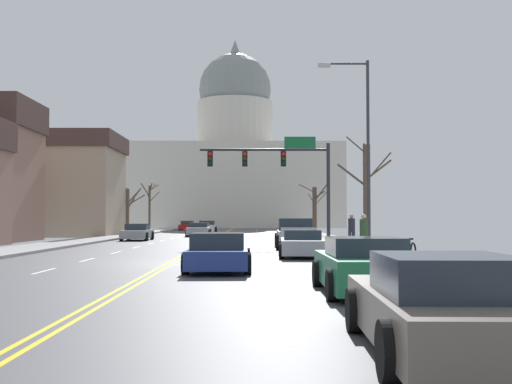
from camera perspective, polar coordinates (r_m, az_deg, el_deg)
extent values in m
cube|color=#4A4A50|center=(23.37, -7.72, -6.45)|extent=(14.00, 180.00, 0.06)
cube|color=yellow|center=(23.39, -8.02, -6.37)|extent=(0.10, 176.40, 0.00)
cube|color=yellow|center=(23.36, -7.43, -6.38)|extent=(0.10, 176.40, 0.00)
cube|color=silver|center=(9.58, 2.79, -12.35)|extent=(0.12, 2.20, 0.00)
cube|color=silver|center=(14.72, 1.68, -8.81)|extent=(0.12, 2.20, 0.00)
cube|color=silver|center=(19.90, 1.15, -7.11)|extent=(0.12, 2.20, 0.00)
cube|color=silver|center=(25.08, 0.84, -6.11)|extent=(0.12, 2.20, 0.00)
cube|color=silver|center=(30.27, 0.64, -5.46)|extent=(0.12, 2.20, 0.00)
cube|color=silver|center=(35.46, 0.50, -4.99)|extent=(0.12, 2.20, 0.00)
cube|color=silver|center=(40.66, 0.40, -4.65)|extent=(0.12, 2.20, 0.00)
cube|color=silver|center=(45.85, 0.31, -4.38)|extent=(0.12, 2.20, 0.00)
cube|color=silver|center=(51.05, 0.25, -4.16)|extent=(0.12, 2.20, 0.00)
cube|color=silver|center=(56.25, 0.20, -3.99)|extent=(0.12, 2.20, 0.00)
cube|color=silver|center=(61.44, 0.15, -3.85)|extent=(0.12, 2.20, 0.00)
cube|color=silver|center=(66.64, 0.11, -3.73)|extent=(0.12, 2.20, 0.00)
cube|color=silver|center=(71.84, 0.08, -3.62)|extent=(0.12, 2.20, 0.00)
cube|color=silver|center=(77.04, 0.06, -3.53)|extent=(0.12, 2.20, 0.00)
cube|color=silver|center=(82.24, 0.03, -3.45)|extent=(0.12, 2.20, 0.00)
cube|color=silver|center=(87.44, 0.01, -3.38)|extent=(0.12, 2.20, 0.00)
cube|color=silver|center=(20.92, -18.53, -6.76)|extent=(0.12, 2.20, 0.00)
cube|color=silver|center=(25.90, -14.92, -5.92)|extent=(0.12, 2.20, 0.00)
cube|color=silver|center=(30.95, -12.48, -5.33)|extent=(0.12, 2.20, 0.00)
cube|color=silver|center=(36.05, -10.74, -4.91)|extent=(0.12, 2.20, 0.00)
cube|color=silver|center=(41.17, -9.43, -4.59)|extent=(0.12, 2.20, 0.00)
cube|color=silver|center=(46.31, -8.41, -4.33)|extent=(0.12, 2.20, 0.00)
cube|color=silver|center=(51.46, -7.59, -4.13)|extent=(0.12, 2.20, 0.00)
cube|color=silver|center=(56.62, -6.92, -3.96)|extent=(0.12, 2.20, 0.00)
cube|color=silver|center=(61.78, -6.37, -3.82)|extent=(0.12, 2.20, 0.00)
cube|color=silver|center=(66.96, -5.90, -3.71)|extent=(0.12, 2.20, 0.00)
cube|color=silver|center=(72.13, -5.50, -3.60)|extent=(0.12, 2.20, 0.00)
cube|color=silver|center=(77.31, -5.15, -3.52)|extent=(0.12, 2.20, 0.00)
cube|color=silver|center=(82.49, -4.85, -3.44)|extent=(0.12, 2.20, 0.00)
cube|color=silver|center=(87.68, -4.58, -3.37)|extent=(0.12, 2.20, 0.00)
cube|color=gray|center=(23.82, 13.12, -6.10)|extent=(3.00, 180.00, 0.14)
cylinder|color=#28282D|center=(38.62, 6.53, -0.07)|extent=(0.22, 0.22, 6.04)
cylinder|color=#28282D|center=(38.54, 0.73, 3.82)|extent=(7.80, 0.16, 0.16)
cube|color=black|center=(38.52, 2.48, 2.99)|extent=(0.32, 0.28, 0.92)
sphere|color=red|center=(38.39, 2.49, 3.43)|extent=(0.22, 0.22, 0.22)
sphere|color=#332B05|center=(38.36, 2.49, 3.01)|extent=(0.22, 0.22, 0.22)
sphere|color=black|center=(38.34, 2.49, 2.60)|extent=(0.22, 0.22, 0.22)
cube|color=black|center=(38.48, -1.01, 2.99)|extent=(0.32, 0.28, 0.92)
sphere|color=red|center=(38.35, -1.01, 3.43)|extent=(0.22, 0.22, 0.22)
sphere|color=#332B05|center=(38.32, -1.01, 3.02)|extent=(0.22, 0.22, 0.22)
sphere|color=black|center=(38.29, -1.01, 2.60)|extent=(0.22, 0.22, 0.22)
cube|color=black|center=(38.56, -4.14, 2.99)|extent=(0.32, 0.28, 0.92)
sphere|color=red|center=(38.43, -4.16, 3.43)|extent=(0.22, 0.22, 0.22)
sphere|color=#332B05|center=(38.40, -4.16, 3.01)|extent=(0.22, 0.22, 0.22)
sphere|color=black|center=(38.38, -4.16, 2.59)|extent=(0.22, 0.22, 0.22)
cube|color=#146033|center=(38.71, 3.98, 4.47)|extent=(1.90, 0.06, 0.70)
cylinder|color=#333338|center=(28.95, 10.06, 3.25)|extent=(0.14, 0.14, 8.63)
cylinder|color=#333338|center=(29.49, 8.09, 11.35)|extent=(1.96, 0.09, 0.09)
cube|color=#B2B2AD|center=(29.35, 6.16, 11.27)|extent=(0.56, 0.24, 0.16)
cube|color=beige|center=(107.82, -1.91, 0.40)|extent=(34.88, 21.70, 13.44)
cylinder|color=beige|center=(108.84, -1.91, 6.03)|extent=(12.82, 12.82, 7.95)
sphere|color=gray|center=(109.90, -1.90, 9.19)|extent=(12.31, 12.31, 12.31)
cone|color=gray|center=(111.59, -1.90, 12.90)|extent=(1.80, 1.80, 2.40)
cube|color=#ADB2B7|center=(34.26, 3.60, -4.11)|extent=(2.01, 5.33, 0.73)
cube|color=#1E2833|center=(34.98, 3.53, -2.93)|extent=(1.80, 1.83, 0.67)
cube|color=#ADB2B7|center=(31.66, 3.85, -3.40)|extent=(1.78, 0.13, 0.22)
cylinder|color=black|center=(35.82, 1.92, -4.33)|extent=(0.29, 0.80, 0.80)
cylinder|color=black|center=(35.91, 5.01, -4.31)|extent=(0.29, 0.80, 0.80)
cylinder|color=black|center=(32.64, 2.05, -4.53)|extent=(0.29, 0.80, 0.80)
cylinder|color=black|center=(32.74, 5.44, -4.51)|extent=(0.29, 0.80, 0.80)
cube|color=#9EA3A8|center=(26.96, 4.13, -4.88)|extent=(1.89, 4.55, 0.59)
cube|color=#232D38|center=(26.74, 4.15, -3.84)|extent=(1.59, 1.97, 0.39)
cylinder|color=black|center=(28.33, 2.26, -5.03)|extent=(0.24, 0.65, 0.64)
cylinder|color=black|center=(28.40, 5.76, -5.01)|extent=(0.24, 0.65, 0.64)
cylinder|color=black|center=(25.55, 2.32, -5.33)|extent=(0.24, 0.65, 0.64)
cylinder|color=black|center=(25.63, 6.20, -5.31)|extent=(0.24, 0.65, 0.64)
cube|color=navy|center=(20.07, -3.40, -5.82)|extent=(1.89, 4.71, 0.56)
cube|color=#232D38|center=(19.59, -3.45, -4.38)|extent=(1.63, 2.05, 0.48)
cylinder|color=black|center=(21.58, -5.68, -5.88)|extent=(0.23, 0.64, 0.64)
cylinder|color=black|center=(21.52, -0.83, -5.90)|extent=(0.23, 0.64, 0.64)
cylinder|color=black|center=(18.69, -6.36, -6.44)|extent=(0.23, 0.64, 0.64)
cylinder|color=black|center=(18.62, -0.76, -6.47)|extent=(0.23, 0.64, 0.64)
cube|color=#1E7247|center=(14.30, 9.61, -6.97)|extent=(1.75, 4.38, 0.68)
cube|color=#232D38|center=(14.04, 9.76, -4.84)|extent=(1.53, 1.95, 0.40)
cylinder|color=black|center=(15.53, 5.56, -7.29)|extent=(0.22, 0.64, 0.64)
cylinder|color=black|center=(15.80, 11.84, -7.16)|extent=(0.22, 0.64, 0.64)
cylinder|color=black|center=(12.85, 6.87, -8.33)|extent=(0.22, 0.64, 0.64)
cylinder|color=black|center=(13.18, 14.40, -8.12)|extent=(0.22, 0.64, 0.64)
cube|color=#6B6056|center=(8.27, 16.15, -10.66)|extent=(1.88, 4.61, 0.60)
cube|color=#232D38|center=(7.85, 16.78, -7.16)|extent=(1.58, 2.01, 0.47)
cylinder|color=black|center=(9.50, 8.87, -10.47)|extent=(0.24, 0.65, 0.64)
cylinder|color=black|center=(9.86, 19.00, -10.07)|extent=(0.24, 0.65, 0.64)
cylinder|color=black|center=(6.75, 11.96, -13.83)|extent=(0.24, 0.65, 0.64)
cube|color=#9EA3A8|center=(46.93, -10.64, -3.74)|extent=(1.78, 4.21, 0.59)
cube|color=#232D38|center=(47.03, -10.61, -3.09)|extent=(1.56, 1.83, 0.46)
cylinder|color=black|center=(45.50, -9.83, -3.96)|extent=(0.22, 0.64, 0.64)
cylinder|color=black|center=(45.82, -12.01, -3.93)|extent=(0.22, 0.64, 0.64)
cylinder|color=black|center=(48.08, -9.33, -3.87)|extent=(0.22, 0.64, 0.64)
cylinder|color=black|center=(48.38, -11.39, -3.85)|extent=(0.22, 0.64, 0.64)
cube|color=#9EA3A8|center=(56.14, -5.18, -3.50)|extent=(1.95, 4.68, 0.63)
cube|color=#232D38|center=(56.26, -5.17, -2.97)|extent=(1.68, 2.22, 0.40)
cylinder|color=black|center=(54.65, -4.31, -3.70)|extent=(0.23, 0.64, 0.64)
cylinder|color=black|center=(54.78, -6.26, -3.69)|extent=(0.23, 0.64, 0.64)
cylinder|color=black|center=(57.52, -4.16, -3.63)|extent=(0.23, 0.64, 0.64)
cylinder|color=black|center=(57.65, -6.02, -3.62)|extent=(0.23, 0.64, 0.64)
cube|color=silver|center=(68.85, -4.44, -3.25)|extent=(1.87, 4.70, 0.69)
cube|color=#232D38|center=(69.26, -4.41, -2.77)|extent=(1.62, 2.28, 0.45)
cylinder|color=black|center=(67.36, -3.74, -3.44)|extent=(0.23, 0.64, 0.64)
cylinder|color=black|center=(67.46, -5.27, -3.43)|extent=(0.23, 0.64, 0.64)
cylinder|color=black|center=(70.25, -3.63, -3.39)|extent=(0.23, 0.64, 0.64)
cylinder|color=black|center=(70.35, -5.10, -3.38)|extent=(0.23, 0.64, 0.64)
cube|color=#B71414|center=(82.34, -6.20, -3.13)|extent=(1.75, 4.48, 0.58)
cube|color=#232D38|center=(82.61, -6.18, -2.76)|extent=(1.53, 2.19, 0.48)
cylinder|color=black|center=(80.88, -5.71, -3.24)|extent=(0.22, 0.64, 0.64)
cylinder|color=black|center=(81.07, -6.91, -3.23)|extent=(0.22, 0.64, 0.64)
cylinder|color=black|center=(83.63, -5.51, -3.20)|extent=(0.22, 0.64, 0.64)
cylinder|color=black|center=(83.82, -6.68, -3.20)|extent=(0.22, 0.64, 0.64)
cube|color=tan|center=(58.94, -18.75, -0.13)|extent=(13.27, 8.13, 7.54)
cube|color=#47332D|center=(59.27, -18.70, 4.22)|extent=(13.80, 8.46, 1.47)
cube|color=#B2A38E|center=(73.04, -15.61, -1.26)|extent=(8.04, 9.16, 5.75)
cube|color=#47332D|center=(73.20, -15.58, 1.71)|extent=(8.36, 9.52, 1.84)
cylinder|color=#4C3D2D|center=(56.45, 5.30, -1.70)|extent=(0.39, 0.39, 4.21)
cylinder|color=#4C3D2D|center=(55.73, 5.02, -0.64)|extent=(0.75, 1.48, 0.92)
cylinder|color=#4C3D2D|center=(56.10, 5.73, -0.24)|extent=(0.90, 0.96, 0.66)
cylinder|color=#4C3D2D|center=(56.28, 4.59, 0.33)|extent=(1.46, 0.39, 0.75)
cylinder|color=#4C3D2D|center=(56.55, 5.85, -0.60)|extent=(1.17, 0.12, 1.27)
cylinder|color=#4C3D2D|center=(56.37, 5.90, 0.00)|extent=(1.29, 0.51, 1.65)
cylinder|color=#4C3D2D|center=(71.71, -9.56, -1.46)|extent=(0.25, 0.25, 5.06)
cylinder|color=#4C3D2D|center=(72.40, -9.67, -0.30)|extent=(0.64, 1.34, 1.01)
cylinder|color=#4C3D2D|center=(71.43, -9.44, 0.33)|extent=(0.51, 0.79, 1.18)
cylinder|color=#4C3D2D|center=(71.86, -9.14, 0.38)|extent=(1.03, 0.41, 0.73)
cylinder|color=#4C3D2D|center=(71.77, -9.12, -0.42)|extent=(1.12, 0.31, 1.20)
cylinder|color=#4C3D2D|center=(71.63, -9.93, 0.20)|extent=(1.03, 0.59, 1.51)
cylinder|color=#4C3D2D|center=(72.05, -9.29, 0.37)|extent=(0.63, 0.71, 0.90)
cylinder|color=brown|center=(30.58, 9.94, -0.44)|extent=(0.35, 0.35, 5.00)
cylinder|color=brown|center=(30.09, 10.96, 2.23)|extent=(0.95, 1.40, 1.27)
cylinder|color=brown|center=(31.39, 9.80, 3.18)|extent=(0.23, 1.45, 1.43)
cylinder|color=brown|center=(30.82, 8.64, 1.49)|extent=(1.40, 0.72, 1.19)
cylinder|color=brown|center=(30.75, 10.99, 2.00)|extent=(1.23, 0.10, 0.98)
cylinder|color=brown|center=(30.43, 9.03, 4.16)|extent=(1.09, 0.55, 0.81)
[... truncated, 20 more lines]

